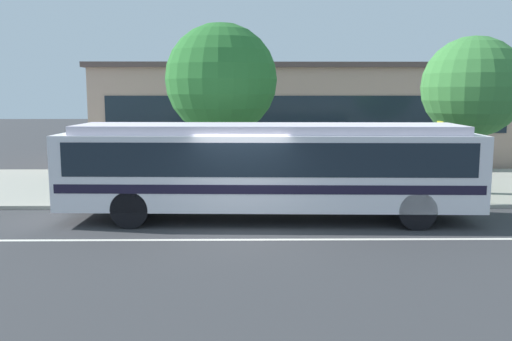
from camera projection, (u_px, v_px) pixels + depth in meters
name	position (u px, v px, depth m)	size (l,w,h in m)	color
ground_plane	(242.00, 232.00, 14.09)	(120.00, 120.00, 0.00)	#353639
sidewalk_slab	(244.00, 185.00, 20.72)	(60.00, 8.00, 0.12)	#99978B
lane_stripe_center	(241.00, 240.00, 13.30)	(56.00, 0.16, 0.01)	silver
transit_bus	(269.00, 165.00, 15.22)	(11.50, 2.80, 2.69)	silver
pedestrian_waiting_near_sign	(231.00, 167.00, 17.93)	(0.42, 0.42, 1.70)	#3A3C39
bus_stop_sign	(439.00, 151.00, 17.03)	(0.08, 0.44, 2.56)	gray
street_tree_near_stop	(221.00, 80.00, 18.94)	(3.89, 3.89, 5.83)	brown
street_tree_mid_block	(473.00, 88.00, 18.34)	(3.40, 3.40, 5.31)	brown
station_building	(300.00, 114.00, 28.12)	(20.16, 7.48, 4.91)	tan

